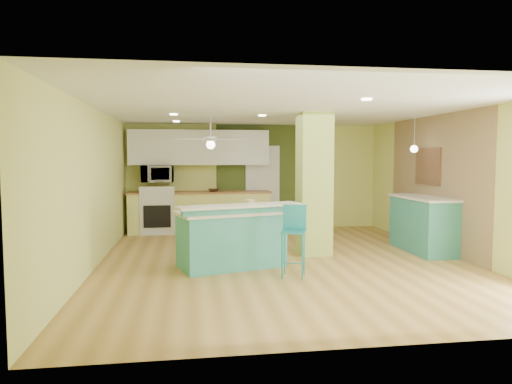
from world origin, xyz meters
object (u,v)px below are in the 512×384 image
Objects in this scene: fruit_bowl at (214,190)px; canister at (250,205)px; peninsula at (232,237)px; side_counter at (423,224)px; bar_stool at (294,229)px.

fruit_bowl is 1.50× the size of canister.
canister is (0.29, 0.02, 0.50)m from peninsula.
peninsula reaches higher than side_counter.
fruit_bowl is (-0.10, 3.38, 0.50)m from peninsula.
fruit_bowl is (-0.95, 4.06, 0.28)m from bar_stool.
bar_stool is at bearing -76.83° from fruit_bowl.
peninsula is 3.65m from side_counter.
fruit_bowl is at bearing 122.27° from bar_stool.
fruit_bowl is at bearing 75.36° from peninsula.
canister is at bearing -83.27° from fruit_bowl.
fruit_bowl is 3.38m from canister.
bar_stool is 0.66× the size of side_counter.
bar_stool is at bearing -51.55° from canister.
bar_stool is 3.06m from side_counter.
bar_stool is 0.93m from canister.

